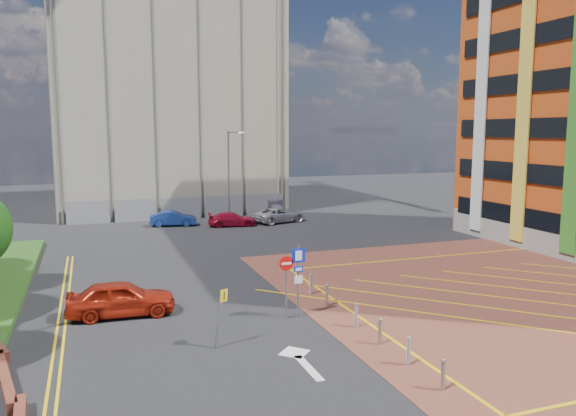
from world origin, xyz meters
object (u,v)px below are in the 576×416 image
sign_cluster (294,274)px  car_blue_back (173,218)px  warning_sign (220,311)px  car_silver_back (279,215)px  lamp_back (229,172)px  car_red_left (121,298)px  car_red_back (232,219)px

sign_cluster → car_blue_back: 25.62m
warning_sign → car_silver_back: bearing=67.0°
lamp_back → car_silver_back: size_ratio=1.69×
car_silver_back → lamp_back: bearing=35.2°
car_red_left → car_blue_back: 23.38m
lamp_back → car_red_left: size_ratio=1.74×
car_red_left → sign_cluster: bearing=-109.2°
warning_sign → car_red_left: 6.06m
lamp_back → warning_sign: bearing=-104.4°
sign_cluster → warning_sign: (-3.72, -2.22, -0.52)m
sign_cluster → car_blue_back: size_ratio=0.83×
warning_sign → car_blue_back: warning_sign is taller
warning_sign → car_red_left: size_ratio=0.49×
car_silver_back → car_red_back: bearing=78.0°
car_red_back → car_blue_back: bearing=76.9°
car_silver_back → sign_cluster: bearing=144.1°
lamp_back → car_silver_back: 5.94m
car_red_left → car_blue_back: (5.51, 22.72, -0.15)m
sign_cluster → lamp_back: bearing=82.0°
car_blue_back → car_silver_back: car_silver_back is taller
warning_sign → car_silver_back: (11.25, 26.51, -0.77)m
warning_sign → car_red_back: 26.89m
car_blue_back → car_silver_back: 9.12m
lamp_back → car_red_left: bearing=-114.0°
sign_cluster → car_silver_back: (7.53, 24.28, -1.30)m
sign_cluster → car_blue_back: sign_cluster is taller
lamp_back → car_red_left: (-10.79, -24.19, -3.58)m
car_blue_back → car_red_back: 4.98m
sign_cluster → car_blue_back: (-1.50, 25.55, -1.32)m
warning_sign → car_silver_back: size_ratio=0.48×
warning_sign → car_blue_back: (2.22, 27.77, -0.79)m
car_blue_back → car_silver_back: size_ratio=0.82×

